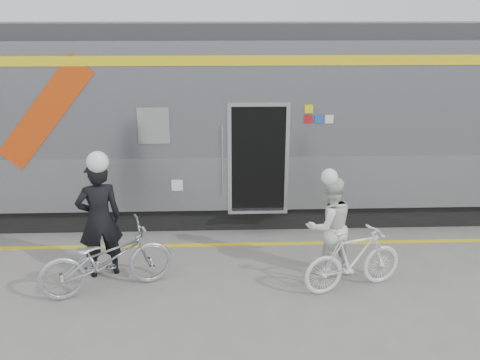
{
  "coord_description": "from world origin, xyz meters",
  "views": [
    {
      "loc": [
        -0.1,
        -6.83,
        4.26
      ],
      "look_at": [
        0.22,
        1.6,
        1.5
      ],
      "focal_mm": 38.0,
      "sensor_mm": 36.0,
      "label": 1
    }
  ],
  "objects_px": {
    "man": "(99,219)",
    "woman": "(329,226)",
    "bicycle_left": "(107,259)",
    "bicycle_right": "(354,259)"
  },
  "relations": [
    {
      "from": "woman",
      "to": "bicycle_right",
      "type": "bearing_deg",
      "value": 101.09
    },
    {
      "from": "woman",
      "to": "bicycle_right",
      "type": "xyz_separation_m",
      "value": [
        0.3,
        -0.55,
        -0.34
      ]
    },
    {
      "from": "man",
      "to": "bicycle_right",
      "type": "distance_m",
      "value": 4.22
    },
    {
      "from": "man",
      "to": "woman",
      "type": "height_order",
      "value": "man"
    },
    {
      "from": "man",
      "to": "bicycle_right",
      "type": "relative_size",
      "value": 1.16
    },
    {
      "from": "bicycle_right",
      "to": "man",
      "type": "bearing_deg",
      "value": 63.46
    },
    {
      "from": "man",
      "to": "woman",
      "type": "relative_size",
      "value": 1.17
    },
    {
      "from": "bicycle_left",
      "to": "woman",
      "type": "bearing_deg",
      "value": -104.43
    },
    {
      "from": "bicycle_left",
      "to": "woman",
      "type": "distance_m",
      "value": 3.68
    },
    {
      "from": "woman",
      "to": "man",
      "type": "bearing_deg",
      "value": -19.12
    }
  ]
}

